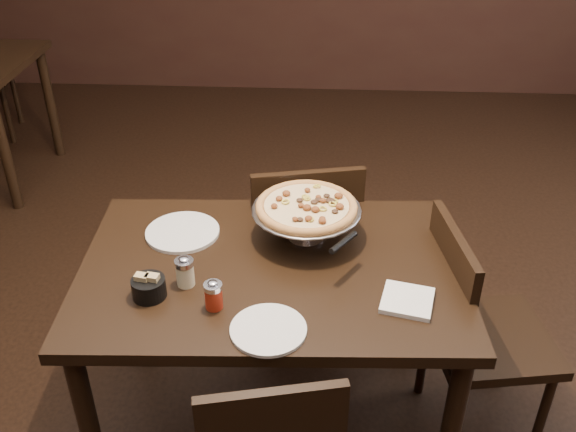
{
  "coord_description": "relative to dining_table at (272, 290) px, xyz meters",
  "views": [
    {
      "loc": [
        0.17,
        -1.76,
        2.0
      ],
      "look_at": [
        0.07,
        -0.05,
        0.93
      ],
      "focal_mm": 40.0,
      "sensor_mm": 36.0,
      "label": 1
    }
  ],
  "objects": [
    {
      "name": "room",
      "position": [
        0.04,
        0.12,
        0.73
      ],
      "size": [
        6.04,
        7.04,
        2.84
      ],
      "color": "black",
      "rests_on": "ground"
    },
    {
      "name": "dining_table",
      "position": [
        0.0,
        0.0,
        0.0
      ],
      "size": [
        1.27,
        0.88,
        0.77
      ],
      "rotation": [
        0.0,
        0.0,
        0.05
      ],
      "color": "black",
      "rests_on": "ground"
    },
    {
      "name": "pizza_stand",
      "position": [
        0.11,
        0.16,
        0.23
      ],
      "size": [
        0.37,
        0.37,
        0.15
      ],
      "color": "silver",
      "rests_on": "dining_table"
    },
    {
      "name": "parmesan_shaker",
      "position": [
        -0.26,
        -0.11,
        0.15
      ],
      "size": [
        0.06,
        0.06,
        0.1
      ],
      "color": "beige",
      "rests_on": "dining_table"
    },
    {
      "name": "pepper_flake_shaker",
      "position": [
        -0.15,
        -0.22,
        0.15
      ],
      "size": [
        0.06,
        0.06,
        0.1
      ],
      "color": "maroon",
      "rests_on": "dining_table"
    },
    {
      "name": "packet_caddy",
      "position": [
        -0.36,
        -0.18,
        0.14
      ],
      "size": [
        0.1,
        0.1,
        0.08
      ],
      "rotation": [
        0.0,
        0.0,
        -0.18
      ],
      "color": "black",
      "rests_on": "dining_table"
    },
    {
      "name": "napkin_stack",
      "position": [
        0.42,
        -0.16,
        0.11
      ],
      "size": [
        0.18,
        0.18,
        0.02
      ],
      "primitive_type": "cube",
      "rotation": [
        0.0,
        0.0,
        -0.23
      ],
      "color": "white",
      "rests_on": "dining_table"
    },
    {
      "name": "plate_left",
      "position": [
        -0.32,
        0.16,
        0.11
      ],
      "size": [
        0.25,
        0.25,
        0.01
      ],
      "primitive_type": "cylinder",
      "color": "silver",
      "rests_on": "dining_table"
    },
    {
      "name": "plate_near",
      "position": [
        0.01,
        -0.31,
        0.11
      ],
      "size": [
        0.22,
        0.22,
        0.01
      ],
      "primitive_type": "cylinder",
      "color": "silver",
      "rests_on": "dining_table"
    },
    {
      "name": "serving_spatula",
      "position": [
        0.22,
        -0.04,
        0.22
      ],
      "size": [
        0.17,
        0.17,
        0.02
      ],
      "rotation": [
        0.0,
        0.0,
        -0.59
      ],
      "color": "silver",
      "rests_on": "pizza_stand"
    },
    {
      "name": "chair_far",
      "position": [
        0.08,
        0.51,
        -0.17
      ],
      "size": [
        0.5,
        0.5,
        0.91
      ],
      "rotation": [
        0.0,
        0.0,
        3.35
      ],
      "color": "black",
      "rests_on": "ground"
    },
    {
      "name": "chair_side",
      "position": [
        0.7,
        0.06,
        -0.18
      ],
      "size": [
        0.47,
        0.47,
        0.89
      ],
      "rotation": [
        0.0,
        0.0,
        1.73
      ],
      "color": "black",
      "rests_on": "ground"
    }
  ]
}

